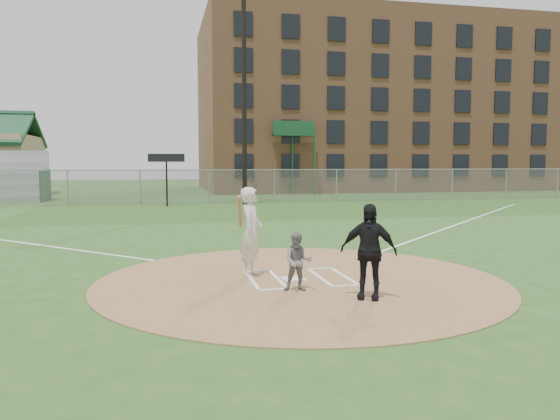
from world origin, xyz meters
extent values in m
plane|color=#29511C|center=(0.00, 0.00, 0.00)|extent=(140.00, 140.00, 0.00)
cylinder|color=#9C7549|center=(0.00, 0.00, 0.01)|extent=(8.40, 8.40, 0.02)
cube|color=white|center=(-0.14, 0.04, 0.03)|extent=(0.50, 0.50, 0.03)
cube|color=white|center=(9.00, 9.00, 0.01)|extent=(17.04, 17.04, 0.01)
imported|color=slate|center=(-0.29, -0.93, 0.58)|extent=(0.62, 0.52, 1.11)
imported|color=black|center=(0.79, -1.77, 0.87)|extent=(1.08, 0.85, 1.71)
cube|color=white|center=(-1.00, 0.15, 0.03)|extent=(0.08, 1.80, 0.01)
cube|color=white|center=(-0.45, 0.15, 0.03)|extent=(0.08, 1.80, 0.01)
cube|color=white|center=(-0.72, 1.05, 0.03)|extent=(0.62, 0.08, 0.01)
cube|color=white|center=(-0.72, -0.75, 0.03)|extent=(0.62, 0.08, 0.01)
cube|color=white|center=(1.00, 0.15, 0.03)|extent=(0.08, 1.80, 0.01)
cube|color=white|center=(0.45, 0.15, 0.03)|extent=(0.08, 1.80, 0.01)
cube|color=white|center=(0.72, 1.05, 0.03)|extent=(0.62, 0.08, 0.01)
cube|color=white|center=(0.72, -0.75, 0.03)|extent=(0.62, 0.08, 0.01)
imported|color=silver|center=(-0.93, 0.56, 0.97)|extent=(0.70, 0.82, 1.90)
cylinder|color=#99663D|center=(-1.23, 0.16, 1.45)|extent=(0.19, 0.60, 0.70)
cube|color=slate|center=(0.00, 22.00, 1.00)|extent=(56.00, 0.03, 2.00)
cube|color=gray|center=(0.00, 22.00, 2.00)|extent=(56.00, 0.06, 0.06)
cube|color=gray|center=(0.00, 22.00, 1.00)|extent=(56.08, 0.08, 2.00)
cube|color=#194728|center=(-10.00, 26.20, 1.00)|extent=(0.08, 3.20, 2.00)
cube|color=#9B6342|center=(16.00, 38.00, 7.50)|extent=(30.00, 16.00, 15.00)
cube|color=black|center=(15.90, 29.94, 7.40)|extent=(26.60, 0.10, 12.20)
cube|color=#194728|center=(7.00, 29.34, 4.50)|extent=(3.20, 1.00, 0.15)
cube|color=#194728|center=(7.00, 29.84, 2.25)|extent=(0.12, 0.12, 4.50)
cube|color=#194728|center=(8.50, 28.89, 2.25)|extent=(0.12, 0.12, 4.50)
cube|color=#194728|center=(7.00, 29.34, 5.05)|extent=(3.20, 0.08, 1.00)
cylinder|color=black|center=(2.00, 21.00, 6.00)|extent=(0.26, 0.26, 12.00)
cylinder|color=black|center=(-2.50, 20.20, 1.30)|extent=(0.10, 0.10, 2.60)
cube|color=black|center=(-2.50, 20.20, 2.70)|extent=(2.00, 0.10, 0.45)
camera|label=1|loc=(-2.78, -10.79, 2.45)|focal=35.00mm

